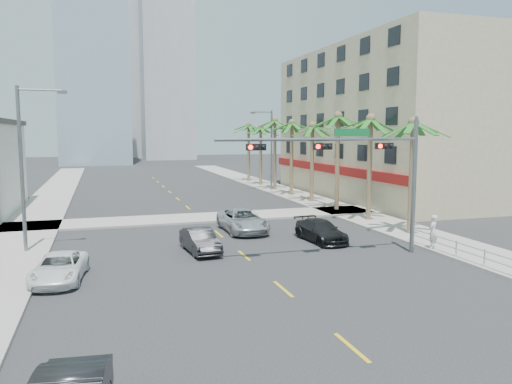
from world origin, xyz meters
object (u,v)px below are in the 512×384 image
Objects in this scene: car_lane_left at (200,240)px; car_lane_center at (243,220)px; car_lane_right at (321,231)px; pedestrian at (433,232)px; traffic_signal_mast at (362,161)px; car_parked_far at (59,268)px.

car_lane_left is 0.74× the size of car_lane_center.
pedestrian reaches higher than car_lane_right.
traffic_signal_mast reaches higher than pedestrian.
car_lane_left is 0.90× the size of car_lane_right.
car_lane_left is at bearing -129.31° from car_lane_center.
traffic_signal_mast is 10.25m from car_lane_center.
pedestrian is at bearing -45.36° from car_lane_center.
car_lane_left reaches higher than car_parked_far.
car_parked_far is at bearing -34.47° from pedestrian.
car_parked_far is 1.10× the size of car_lane_left.
car_lane_right is at bearing -74.25° from pedestrian.
car_parked_far is 19.36m from pedestrian.
car_lane_right is at bearing -50.19° from car_lane_center.
pedestrian is (4.52, -0.00, -3.98)m from traffic_signal_mast.
car_parked_far is at bearing -168.94° from car_lane_right.
pedestrian is at bearing -21.39° from car_lane_left.
traffic_signal_mast is 15.49m from car_parked_far.
traffic_signal_mast is at bearing -89.26° from car_lane_right.
car_lane_center is (-4.08, 8.36, -4.31)m from traffic_signal_mast.
car_lane_center reaches higher than car_parked_far.
car_lane_right is (7.50, 0.58, -0.01)m from car_lane_left.
traffic_signal_mast is at bearing -29.60° from car_lane_left.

